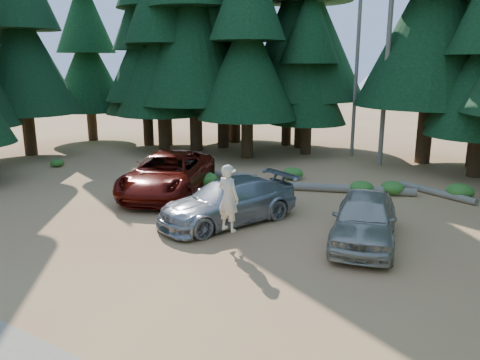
{
  "coord_description": "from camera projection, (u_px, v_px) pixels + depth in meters",
  "views": [
    {
      "loc": [
        7.09,
        -9.5,
        5.15
      ],
      "look_at": [
        -1.08,
        3.74,
        1.25
      ],
      "focal_mm": 35.0,
      "sensor_mm": 36.0,
      "label": 1
    }
  ],
  "objects": [
    {
      "name": "ground",
      "position": [
        202.0,
        258.0,
        12.71
      ],
      "size": [
        160.0,
        160.0,
        0.0
      ],
      "primitive_type": "plane",
      "color": "#B7704E",
      "rests_on": "ground"
    },
    {
      "name": "forest_belt_north",
      "position": [
        367.0,
        162.0,
        25.09
      ],
      "size": [
        36.0,
        7.0,
        22.0
      ],
      "primitive_type": null,
      "color": "black",
      "rests_on": "ground"
    },
    {
      "name": "forest_belt_west",
      "position": [
        3.0,
        167.0,
        23.91
      ],
      "size": [
        6.0,
        22.0,
        22.0
      ],
      "primitive_type": null,
      "color": "black",
      "rests_on": "ground"
    },
    {
      "name": "snag_front",
      "position": [
        388.0,
        45.0,
        22.81
      ],
      "size": [
        0.24,
        0.24,
        12.0
      ],
      "primitive_type": "cylinder",
      "color": "gray",
      "rests_on": "ground"
    },
    {
      "name": "snag_back",
      "position": [
        357.0,
        66.0,
        25.31
      ],
      "size": [
        0.2,
        0.2,
        10.0
      ],
      "primitive_type": "cylinder",
      "color": "gray",
      "rests_on": "ground"
    },
    {
      "name": "mountain_peak",
      "position": [
        480.0,
        20.0,
        83.79
      ],
      "size": [
        48.0,
        50.0,
        28.0
      ],
      "color": "#92949A",
      "rests_on": "ground"
    },
    {
      "name": "red_pickup",
      "position": [
        168.0,
        174.0,
        18.81
      ],
      "size": [
        4.73,
        6.51,
        1.65
      ],
      "primitive_type": "imported",
      "rotation": [
        0.0,
        0.0,
        0.38
      ],
      "color": "#5B0E07",
      "rests_on": "ground"
    },
    {
      "name": "silver_minivan_center",
      "position": [
        228.0,
        201.0,
        15.42
      ],
      "size": [
        3.68,
        5.33,
        1.43
      ],
      "primitive_type": "imported",
      "rotation": [
        0.0,
        0.0,
        -0.38
      ],
      "color": "#A0A2A8",
      "rests_on": "ground"
    },
    {
      "name": "silver_minivan_right",
      "position": [
        365.0,
        218.0,
        13.63
      ],
      "size": [
        2.75,
        4.68,
        1.5
      ],
      "primitive_type": "imported",
      "rotation": [
        0.0,
        0.0,
        0.24
      ],
      "color": "#ADA99A",
      "rests_on": "ground"
    },
    {
      "name": "frisbee_player",
      "position": [
        228.0,
        198.0,
        13.2
      ],
      "size": [
        0.77,
        0.56,
        1.94
      ],
      "rotation": [
        0.0,
        0.0,
        3.0
      ],
      "color": "beige",
      "rests_on": "ground"
    },
    {
      "name": "log_left",
      "position": [
        206.0,
        174.0,
        21.61
      ],
      "size": [
        4.77,
        1.42,
        0.34
      ],
      "primitive_type": "cylinder",
      "rotation": [
        0.0,
        1.57,
        0.23
      ],
      "color": "gray",
      "rests_on": "ground"
    },
    {
      "name": "log_mid",
      "position": [
        436.0,
        192.0,
        18.66
      ],
      "size": [
        3.16,
        1.61,
        0.27
      ],
      "primitive_type": "cylinder",
      "rotation": [
        0.0,
        1.57,
        -0.42
      ],
      "color": "gray",
      "rests_on": "ground"
    },
    {
      "name": "log_right",
      "position": [
        349.0,
        189.0,
        19.04
      ],
      "size": [
        5.0,
        2.1,
        0.33
      ],
      "primitive_type": "cylinder",
      "rotation": [
        0.0,
        1.57,
        0.35
      ],
      "color": "gray",
      "rests_on": "ground"
    },
    {
      "name": "shrub_far_left",
      "position": [
        163.0,
        159.0,
        24.48
      ],
      "size": [
        0.95,
        0.95,
        0.52
      ],
      "primitive_type": "ellipsoid",
      "color": "#307021",
      "rests_on": "ground"
    },
    {
      "name": "shrub_left",
      "position": [
        293.0,
        173.0,
        21.3
      ],
      "size": [
        0.96,
        0.96,
        0.53
      ],
      "primitive_type": "ellipsoid",
      "color": "#307021",
      "rests_on": "ground"
    },
    {
      "name": "shrub_center_left",
      "position": [
        205.0,
        179.0,
        20.09
      ],
      "size": [
        1.09,
        1.09,
        0.6
      ],
      "primitive_type": "ellipsoid",
      "color": "#307021",
      "rests_on": "ground"
    },
    {
      "name": "shrub_center_right",
      "position": [
        393.0,
        188.0,
        18.84
      ],
      "size": [
        0.97,
        0.97,
        0.53
      ],
      "primitive_type": "ellipsoid",
      "color": "#307021",
      "rests_on": "ground"
    },
    {
      "name": "shrub_right",
      "position": [
        362.0,
        188.0,
        18.89
      ],
      "size": [
        0.95,
        0.95,
        0.52
      ],
      "primitive_type": "ellipsoid",
      "color": "#307021",
      "rests_on": "ground"
    },
    {
      "name": "shrub_far_right",
      "position": [
        460.0,
        191.0,
        18.26
      ],
      "size": [
        1.06,
        1.06,
        0.58
      ],
      "primitive_type": "ellipsoid",
      "color": "#307021",
      "rests_on": "ground"
    },
    {
      "name": "shrub_edge_west",
      "position": [
        57.0,
        163.0,
        23.91
      ],
      "size": [
        0.7,
        0.7,
        0.39
      ],
      "primitive_type": "ellipsoid",
      "color": "#307021",
      "rests_on": "ground"
    }
  ]
}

